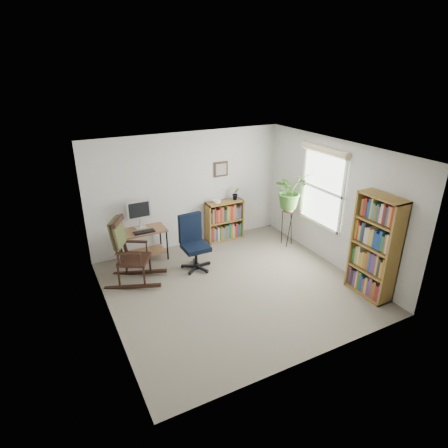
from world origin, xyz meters
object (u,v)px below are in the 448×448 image
rocking_chair (133,251)px  low_bookshelf (224,221)px  desk (144,245)px  tall_bookshelf (375,247)px  office_chair (196,243)px

rocking_chair → low_bookshelf: size_ratio=1.40×
desk → rocking_chair: rocking_chair is taller
low_bookshelf → tall_bookshelf: tall_bookshelf is taller
rocking_chair → tall_bookshelf: size_ratio=0.70×
desk → office_chair: bearing=-46.1°
rocking_chair → tall_bookshelf: (3.40, -2.18, 0.26)m
desk → rocking_chair: 0.87m
office_chair → low_bookshelf: size_ratio=1.22×
desk → office_chair: size_ratio=0.83×
desk → tall_bookshelf: size_ratio=0.51×
low_bookshelf → rocking_chair: bearing=-159.1°
rocking_chair → office_chair: bearing=-63.0°
office_chair → tall_bookshelf: tall_bookshelf is taller
tall_bookshelf → rocking_chair: bearing=147.3°
desk → office_chair: office_chair is taller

